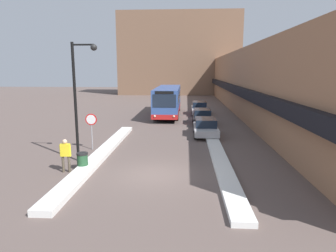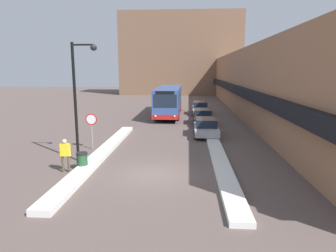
{
  "view_description": "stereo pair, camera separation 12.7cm",
  "coord_description": "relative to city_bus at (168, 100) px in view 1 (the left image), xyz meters",
  "views": [
    {
      "loc": [
        1.59,
        -14.4,
        5.22
      ],
      "look_at": [
        0.42,
        5.0,
        1.6
      ],
      "focal_mm": 32.0,
      "sensor_mm": 36.0,
      "label": 1
    },
    {
      "loc": [
        1.72,
        -14.39,
        5.22
      ],
      "look_at": [
        0.42,
        5.0,
        1.6
      ],
      "focal_mm": 32.0,
      "sensor_mm": 36.0,
      "label": 2
    }
  ],
  "objects": [
    {
      "name": "ground_plane",
      "position": [
        0.51,
        -20.56,
        -1.78
      ],
      "size": [
        160.0,
        160.0,
        0.0
      ],
      "primitive_type": "plane",
      "color": "brown"
    },
    {
      "name": "building_row_right",
      "position": [
        10.48,
        3.44,
        2.0
      ],
      "size": [
        5.5,
        60.0,
        7.59
      ],
      "color": "#996B4C",
      "rests_on": "ground_plane"
    },
    {
      "name": "building_backdrop_far",
      "position": [
        0.51,
        32.43,
        6.89
      ],
      "size": [
        26.0,
        8.0,
        17.34
      ],
      "color": "brown",
      "rests_on": "ground_plane"
    },
    {
      "name": "snow_bank_left",
      "position": [
        -3.09,
        -17.23,
        -1.65
      ],
      "size": [
        0.9,
        16.13,
        0.28
      ],
      "color": "silver",
      "rests_on": "ground_plane"
    },
    {
      "name": "snow_bank_right",
      "position": [
        4.11,
        -16.58,
        -1.67
      ],
      "size": [
        0.9,
        18.04,
        0.23
      ],
      "color": "silver",
      "rests_on": "ground_plane"
    },
    {
      "name": "city_bus",
      "position": [
        0.0,
        0.0,
        0.0
      ],
      "size": [
        2.65,
        12.34,
        3.29
      ],
      "color": "#335193",
      "rests_on": "ground_plane"
    },
    {
      "name": "parked_car_front",
      "position": [
        3.71,
        -11.04,
        -1.07
      ],
      "size": [
        1.91,
        4.27,
        1.41
      ],
      "color": "#B7B7BC",
      "rests_on": "ground_plane"
    },
    {
      "name": "parked_car_middle",
      "position": [
        3.71,
        -5.78,
        -1.04
      ],
      "size": [
        1.85,
        4.22,
        1.49
      ],
      "color": "black",
      "rests_on": "ground_plane"
    },
    {
      "name": "parked_car_back",
      "position": [
        3.71,
        0.89,
        -1.02
      ],
      "size": [
        1.86,
        4.44,
        1.54
      ],
      "color": "silver",
      "rests_on": "ground_plane"
    },
    {
      "name": "stop_sign",
      "position": [
        -4.13,
        -15.86,
        -0.03
      ],
      "size": [
        0.76,
        0.08,
        2.42
      ],
      "color": "gray",
      "rests_on": "ground_plane"
    },
    {
      "name": "street_lamp",
      "position": [
        -3.89,
        -18.41,
        2.37
      ],
      "size": [
        1.46,
        0.36,
        6.75
      ],
      "color": "black",
      "rests_on": "ground_plane"
    },
    {
      "name": "pedestrian",
      "position": [
        -4.06,
        -20.43,
        -0.73
      ],
      "size": [
        0.57,
        0.26,
        1.76
      ],
      "rotation": [
        0.0,
        0.0,
        0.1
      ],
      "color": "brown",
      "rests_on": "ground_plane"
    },
    {
      "name": "trash_bin",
      "position": [
        -3.33,
        -20.04,
        -1.31
      ],
      "size": [
        0.59,
        0.59,
        0.95
      ],
      "color": "#234C2D",
      "rests_on": "ground_plane"
    }
  ]
}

